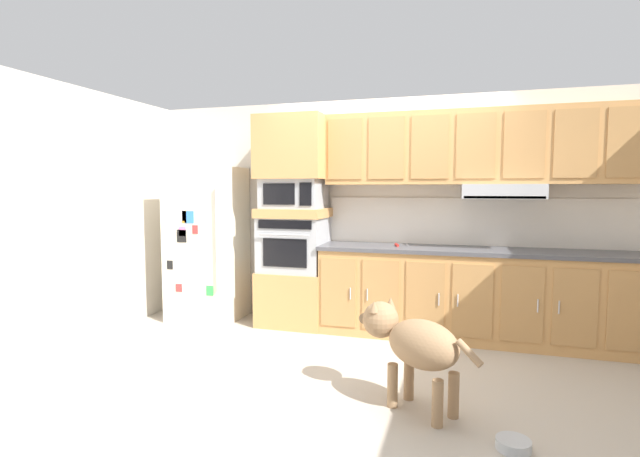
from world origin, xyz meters
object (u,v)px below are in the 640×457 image
microwave (294,194)px  screwdriver (398,245)px  refrigerator (207,243)px  dog_food_bowl (513,444)px  dog (412,341)px  built_in_oven (294,244)px

microwave → screwdriver: 1.26m
refrigerator → dog_food_bowl: 3.83m
dog → dog_food_bowl: bearing=-178.7°
built_in_oven → microwave: 0.56m
refrigerator → dog_food_bowl: refrigerator is taller
built_in_oven → screwdriver: built_in_oven is taller
refrigerator → dog_food_bowl: size_ratio=8.80×
refrigerator → built_in_oven: 1.05m
built_in_oven → dog: 2.29m
refrigerator → microwave: (1.05, 0.07, 0.58)m
built_in_oven → refrigerator: bearing=-176.3°
microwave → dog: bearing=-48.9°
microwave → dog: (1.48, -1.70, -0.99)m
microwave → screwdriver: (1.15, -0.01, -0.53)m
screwdriver → dog_food_bowl: bearing=-64.9°
microwave → dog_food_bowl: bearing=-44.4°
microwave → refrigerator: bearing=-176.3°
screwdriver → dog: 1.78m
built_in_oven → dog_food_bowl: size_ratio=3.50×
refrigerator → dog_food_bowl: bearing=-32.3°
dog_food_bowl → refrigerator: bearing=147.7°
dog → dog_food_bowl: size_ratio=4.56×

